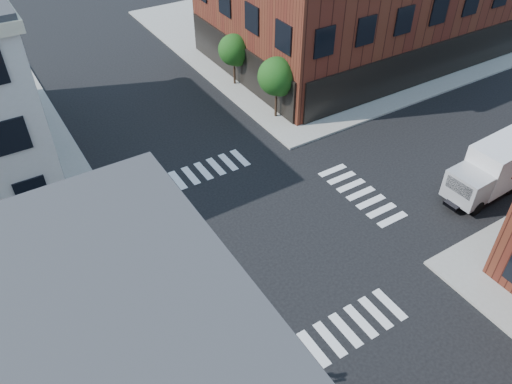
{
  "coord_description": "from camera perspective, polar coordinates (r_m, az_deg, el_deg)",
  "views": [
    {
      "loc": [
        -10.49,
        -16.2,
        19.2
      ],
      "look_at": [
        0.14,
        0.9,
        2.5
      ],
      "focal_mm": 35.0,
      "sensor_mm": 36.0,
      "label": 1
    }
  ],
  "objects": [
    {
      "name": "tree_near",
      "position": [
        35.61,
        2.48,
        12.87
      ],
      "size": [
        2.69,
        2.69,
        4.49
      ],
      "color": "black",
      "rests_on": "ground"
    },
    {
      "name": "tree_far",
      "position": [
        40.34,
        -2.46,
        15.77
      ],
      "size": [
        2.43,
        2.43,
        4.07
      ],
      "color": "black",
      "rests_on": "ground"
    },
    {
      "name": "box_truck",
      "position": [
        32.64,
        26.0,
        2.72
      ],
      "size": [
        7.23,
        2.47,
        3.23
      ],
      "rotation": [
        0.0,
        0.0,
        0.04
      ],
      "color": "silver",
      "rests_on": "ground"
    },
    {
      "name": "ground",
      "position": [
        27.22,
        0.75,
        -5.18
      ],
      "size": [
        120.0,
        120.0,
        0.0
      ],
      "primitive_type": "plane",
      "color": "black",
      "rests_on": "ground"
    },
    {
      "name": "sidewalk_ne",
      "position": [
        52.35,
        8.18,
        17.87
      ],
      "size": [
        30.0,
        30.0,
        0.15
      ],
      "primitive_type": "cube",
      "color": "gray",
      "rests_on": "ground"
    },
    {
      "name": "traffic_cone",
      "position": [
        22.44,
        -5.01,
        -17.57
      ],
      "size": [
        0.48,
        0.48,
        0.78
      ],
      "rotation": [
        0.0,
        0.0,
        -0.14
      ],
      "color": "#F23F0A",
      "rests_on": "ground"
    },
    {
      "name": "signal_pole",
      "position": [
        19.28,
        -5.73,
        -18.58
      ],
      "size": [
        1.29,
        1.24,
        4.6
      ],
      "color": "black",
      "rests_on": "ground"
    }
  ]
}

